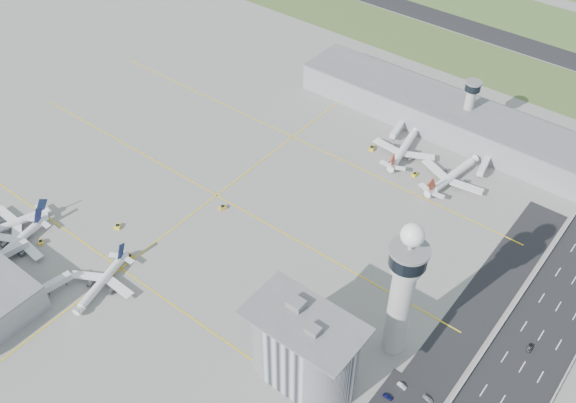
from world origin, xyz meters
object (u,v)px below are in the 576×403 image
Objects in this scene: tug_2 at (130,256)px; tug_4 at (372,148)px; admin_building at (304,347)px; jet_bridge_far_1 at (487,161)px; car_lot_11 at (428,399)px; airplane_near_a at (7,222)px; car_hw_1 at (530,348)px; airplane_far_a at (405,145)px; jet_bridge_near_2 at (40,294)px; car_lot_4 at (388,397)px; tug_3 at (223,207)px; tug_1 at (118,226)px; airplane_near_b at (12,241)px; jet_bridge_far_0 at (401,125)px; airplane_far_b at (454,171)px; secondary_tower at (469,104)px; car_lot_5 at (402,386)px; tug_5 at (415,174)px; tug_0 at (41,242)px; airplane_near_c at (100,280)px; control_tower at (403,287)px.

tug_2 is 0.85× the size of tug_4.
admin_building reaches higher than jet_bridge_far_1.
airplane_near_a is at bearing 111.10° from car_lot_11.
airplane_far_a is at bearing 134.09° from car_hw_1.
jet_bridge_near_2 is 3.75× the size of car_lot_4.
tug_3 is (-83.29, -107.10, -1.93)m from jet_bridge_far_1.
tug_4 is at bearing -149.40° from tug_1.
airplane_near_b is 2.67× the size of jet_bridge_far_0.
tug_3 is (66.48, 70.65, -4.31)m from airplane_near_a.
secondary_tower is at bearing 27.55° from airplane_far_b.
jet_bridge_far_0 is 3.43× the size of car_lot_11.
car_lot_5 is at bearing -70.79° from secondary_tower.
jet_bridge_far_0 reaches higher than car_lot_4.
admin_building is 11.26× the size of car_lot_4.
car_lot_11 is (146.95, 57.20, -2.26)m from jet_bridge_near_2.
secondary_tower is at bearing -152.04° from tug_1.
airplane_near_b is at bearing -119.80° from secondary_tower.
airplane_near_a is 2.67× the size of jet_bridge_far_0.
admin_building is at bearing 122.21° from car_lot_11.
tug_5 reaches higher than car_lot_4.
jet_bridge_far_1 reaches higher than tug_0.
airplane_near_c is 164.83m from airplane_far_a.
tug_3 reaches higher than car_lot_11.
tug_0 is 164.68m from car_lot_4.
control_tower is at bearing 99.64° from airplane_near_b.
airplane_near_c is 12.18× the size of tug_2.
control_tower reaches higher than jet_bridge_near_2.
tug_1 is at bearing 18.87° from jet_bridge_near_2.
airplane_near_a is at bearing 134.72° from airplane_far_a.
control_tower is 17.60× the size of car_lot_5.
jet_bridge_far_0 is 158.88m from tug_1.
airplane_far_b is 99.77m from car_hw_1.
airplane_far_b is at bearing -108.46° from airplane_far_a.
jet_bridge_near_2 reaches higher than car_hw_1.
airplane_far_a reaches higher than tug_5.
tug_1 is (24.94, 37.13, -4.30)m from airplane_near_b.
airplane_far_a reaches higher than car_hw_1.
airplane_far_b is 2.97× the size of jet_bridge_far_1.
airplane_near_c is (59.69, 3.93, -0.21)m from airplane_near_a.
car_lot_11 is at bearing -28.25° from control_tower.
airplane_near_c is 178.40m from jet_bridge_far_0.
tug_4 is at bearing 126.36° from control_tower.
airplane_far_b is 128.13m from car_lot_4.
admin_building is 1.12× the size of airplane_near_a.
airplane_near_c is 2.57× the size of jet_bridge_near_2.
airplane_near_b reaches higher than car_lot_5.
airplane_near_b is 2.67× the size of jet_bridge_far_1.
admin_building is at bearing -79.26° from tug_5.
tug_4 is at bearing 107.30° from airplane_far_a.
tug_5 is 0.71× the size of car_lot_11.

